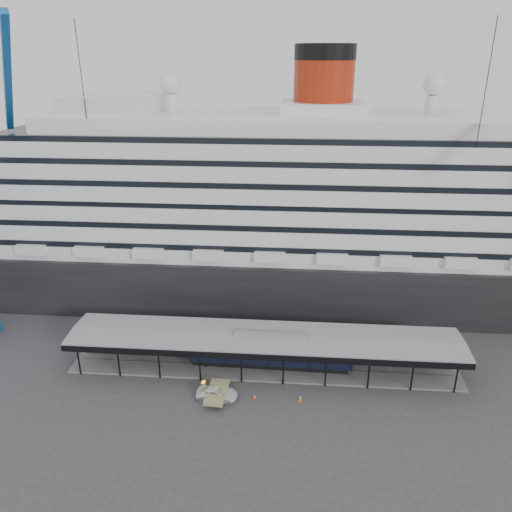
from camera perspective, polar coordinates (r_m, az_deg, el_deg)
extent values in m
plane|color=#343436|center=(70.80, 0.66, -14.73)|extent=(200.00, 200.00, 0.00)
cube|color=black|center=(96.15, 1.99, -0.75)|extent=(130.00, 30.00, 10.00)
cylinder|color=maroon|center=(88.65, 7.75, 18.73)|extent=(10.00, 10.00, 9.00)
cylinder|color=black|center=(88.50, 7.93, 22.12)|extent=(10.10, 10.10, 2.50)
sphere|color=silver|center=(91.16, -9.75, 18.90)|extent=(3.60, 3.60, 3.60)
sphere|color=silver|center=(91.29, 19.69, 17.99)|extent=(3.60, 3.60, 3.60)
cube|color=slate|center=(74.77, 0.93, -12.35)|extent=(56.00, 8.00, 0.24)
cube|color=slate|center=(74.09, 0.89, -12.57)|extent=(54.00, 0.08, 0.10)
cube|color=slate|center=(75.28, 0.97, -11.94)|extent=(54.00, 0.08, 0.10)
cube|color=black|center=(68.62, 0.70, -11.51)|extent=(56.00, 0.18, 0.90)
cube|color=black|center=(76.25, 1.17, -7.75)|extent=(56.00, 0.18, 0.90)
cube|color=slate|center=(72.02, 0.96, -9.04)|extent=(56.00, 9.00, 0.24)
cube|color=#175DAC|center=(83.33, -26.52, 17.76)|extent=(12.92, 17.86, 16.80)
cylinder|color=black|center=(86.92, -18.03, 8.57)|extent=(0.12, 0.12, 47.21)
cylinder|color=black|center=(83.30, 23.21, 7.30)|extent=(0.12, 0.12, 47.21)
imported|color=white|center=(68.64, -4.48, -15.38)|extent=(5.54, 2.79, 1.50)
cube|color=black|center=(74.46, 1.61, -12.07)|extent=(22.44, 3.00, 0.75)
cube|color=black|center=(73.92, 1.62, -11.45)|extent=(23.52, 3.45, 1.17)
cube|color=beige|center=(73.21, 1.63, -10.62)|extent=(23.52, 3.49, 1.39)
cube|color=black|center=(72.73, 1.64, -10.02)|extent=(23.52, 3.45, 0.43)
cube|color=red|center=(70.28, -4.48, -15.11)|extent=(0.42, 0.42, 0.03)
cone|color=red|center=(70.08, -4.49, -14.89)|extent=(0.35, 0.35, 0.66)
cylinder|color=white|center=(70.04, -4.49, -14.85)|extent=(0.21, 0.21, 0.13)
cube|color=red|center=(68.62, -0.17, -16.09)|extent=(0.54, 0.54, 0.03)
cone|color=red|center=(68.37, -0.17, -15.83)|extent=(0.45, 0.45, 0.79)
cylinder|color=white|center=(68.32, -0.17, -15.78)|extent=(0.25, 0.25, 0.15)
cube|color=orange|center=(68.72, 5.06, -16.13)|extent=(0.56, 0.56, 0.03)
cone|color=orange|center=(68.46, 5.07, -15.86)|extent=(0.47, 0.47, 0.82)
cylinder|color=white|center=(68.41, 5.07, -15.81)|extent=(0.26, 0.26, 0.16)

